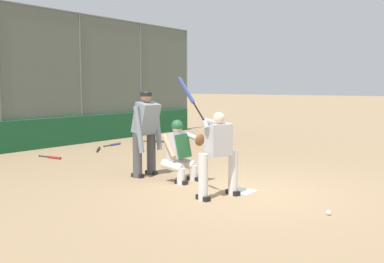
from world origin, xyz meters
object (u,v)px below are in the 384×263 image
object	(u,v)px
umpire_home	(146,131)
fielding_glove_on_dirt	(232,153)
spare_bat_near_backstop	(99,149)
baseball_loose	(329,213)
catcher_behind_plate	(180,150)
batter_at_plate	(218,151)
spare_bat_by_padding	(157,141)
spare_bat_third_base_side	(53,157)
spare_bat_first_base_side	(114,144)

from	to	relation	value
umpire_home	fielding_glove_on_dirt	world-z (taller)	umpire_home
spare_bat_near_backstop	baseball_loose	world-z (taller)	baseball_loose
catcher_behind_plate	fielding_glove_on_dirt	bearing A→B (deg)	-165.93
batter_at_plate	spare_bat_by_padding	distance (m)	7.75
spare_bat_third_base_side	batter_at_plate	bearing A→B (deg)	-13.78
spare_bat_by_padding	umpire_home	bearing A→B (deg)	-79.01
spare_bat_near_backstop	spare_bat_by_padding	bearing A→B (deg)	-47.80
spare_bat_by_padding	spare_bat_first_base_side	xyz separation A→B (m)	(1.42, -0.58, 0.00)
catcher_behind_plate	umpire_home	bearing A→B (deg)	-89.66
umpire_home	fielding_glove_on_dirt	xyz separation A→B (m)	(-3.67, -0.11, -0.91)
catcher_behind_plate	spare_bat_third_base_side	distance (m)	4.49
batter_at_plate	catcher_behind_plate	size ratio (longest dim) A/B	1.67
umpire_home	catcher_behind_plate	bearing A→B (deg)	93.40
batter_at_plate	catcher_behind_plate	distance (m)	1.48
spare_bat_first_base_side	fielding_glove_on_dirt	distance (m)	4.10
catcher_behind_plate	umpire_home	world-z (taller)	umpire_home
spare_bat_third_base_side	spare_bat_first_base_side	xyz separation A→B (m)	(-2.80, -0.61, 0.00)
batter_at_plate	spare_bat_first_base_side	size ratio (longest dim) A/B	2.50
catcher_behind_plate	spare_bat_by_padding	distance (m)	6.33
spare_bat_by_padding	fielding_glove_on_dirt	xyz separation A→B (m)	(0.79, 3.47, 0.02)
umpire_home	spare_bat_first_base_side	world-z (taller)	umpire_home
baseball_loose	fielding_glove_on_dirt	bearing A→B (deg)	-134.82
spare_bat_first_base_side	fielding_glove_on_dirt	xyz separation A→B (m)	(-0.63, 4.05, 0.02)
batter_at_plate	umpire_home	xyz separation A→B (m)	(-0.63, -2.22, 0.16)
baseball_loose	spare_bat_near_backstop	bearing A→B (deg)	-108.03
spare_bat_near_backstop	baseball_loose	distance (m)	8.30
batter_at_plate	baseball_loose	world-z (taller)	batter_at_plate
umpire_home	spare_bat_by_padding	xyz separation A→B (m)	(-4.46, -3.58, -0.93)
spare_bat_third_base_side	catcher_behind_plate	bearing A→B (deg)	-7.97
spare_bat_by_padding	spare_bat_third_base_side	world-z (taller)	same
batter_at_plate	spare_bat_by_padding	xyz separation A→B (m)	(-5.09, -5.80, -0.77)
batter_at_plate	spare_bat_near_backstop	bearing A→B (deg)	-96.01
catcher_behind_plate	umpire_home	xyz separation A→B (m)	(0.03, -0.90, 0.32)
batter_at_plate	fielding_glove_on_dirt	bearing A→B (deg)	-133.64
spare_bat_near_backstop	spare_bat_first_base_side	distance (m)	1.09
batter_at_plate	spare_bat_third_base_side	distance (m)	5.88
fielding_glove_on_dirt	spare_bat_near_backstop	bearing A→B (deg)	-65.83
catcher_behind_plate	spare_bat_near_backstop	bearing A→B (deg)	-114.59
spare_bat_near_backstop	fielding_glove_on_dirt	distance (m)	4.01
spare_bat_third_base_side	baseball_loose	distance (m)	7.72
batter_at_plate	spare_bat_third_base_side	bearing A→B (deg)	-80.63
catcher_behind_plate	spare_bat_by_padding	bearing A→B (deg)	-136.07
catcher_behind_plate	spare_bat_near_backstop	world-z (taller)	catcher_behind_plate
spare_bat_by_padding	baseball_loose	bearing A→B (deg)	-60.72
baseball_loose	catcher_behind_plate	bearing A→B (deg)	-99.95
batter_at_plate	baseball_loose	distance (m)	2.06
catcher_behind_plate	baseball_loose	distance (m)	3.34
spare_bat_first_base_side	baseball_loose	xyz separation A→B (m)	(3.58, 8.29, 0.00)
batter_at_plate	spare_bat_first_base_side	bearing A→B (deg)	-101.98
fielding_glove_on_dirt	spare_bat_third_base_side	bearing A→B (deg)	-45.08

